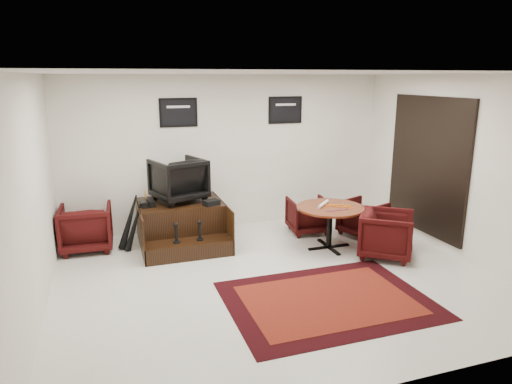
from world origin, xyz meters
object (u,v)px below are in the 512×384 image
at_px(shine_podium, 182,225).
at_px(table_chair_back, 308,214).
at_px(meeting_table, 330,212).
at_px(table_chair_window, 363,216).
at_px(shine_chair, 178,178).
at_px(table_chair_corner, 386,232).
at_px(armchair_side, 86,225).

xyz_separation_m(shine_podium, table_chair_back, (2.27, -0.13, 0.02)).
height_order(meeting_table, table_chair_window, meeting_table).
xyz_separation_m(table_chair_back, table_chair_window, (0.86, -0.45, -0.00)).
height_order(table_chair_back, table_chair_window, table_chair_back).
relative_size(shine_chair, table_chair_corner, 1.00).
bearing_deg(armchair_side, table_chair_corner, 160.24).
xyz_separation_m(shine_chair, table_chair_window, (3.14, -0.72, -0.77)).
xyz_separation_m(armchair_side, meeting_table, (3.78, -1.20, 0.21)).
xyz_separation_m(shine_podium, table_chair_window, (3.14, -0.58, 0.02)).
bearing_deg(shine_chair, meeting_table, 135.38).
distance_m(shine_chair, table_chair_window, 3.31).
xyz_separation_m(meeting_table, table_chair_window, (0.87, 0.40, -0.27)).
xyz_separation_m(shine_podium, meeting_table, (2.27, -0.98, 0.29)).
height_order(shine_chair, armchair_side, shine_chair).
bearing_deg(armchair_side, table_chair_back, 177.03).
relative_size(shine_podium, meeting_table, 1.32).
xyz_separation_m(shine_chair, table_chair_corner, (2.94, -1.73, -0.72)).
distance_m(shine_chair, armchair_side, 1.68).
distance_m(armchair_side, table_chair_corner, 4.81).
height_order(shine_podium, table_chair_back, shine_podium).
height_order(shine_chair, table_chair_window, shine_chair).
bearing_deg(meeting_table, shine_chair, 153.71).
relative_size(table_chair_back, table_chair_corner, 0.87).
relative_size(meeting_table, table_chair_back, 1.56).
xyz_separation_m(shine_podium, shine_chair, (0.00, 0.14, 0.79)).
bearing_deg(shine_chair, table_chair_corner, 131.17).
height_order(shine_podium, table_chair_corner, table_chair_corner).
bearing_deg(table_chair_back, shine_podium, 2.96).
bearing_deg(table_chair_corner, shine_podium, 98.38).
distance_m(shine_podium, table_chair_window, 3.19).
distance_m(shine_podium, table_chair_back, 2.28).
bearing_deg(table_chair_window, shine_podium, 58.70).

